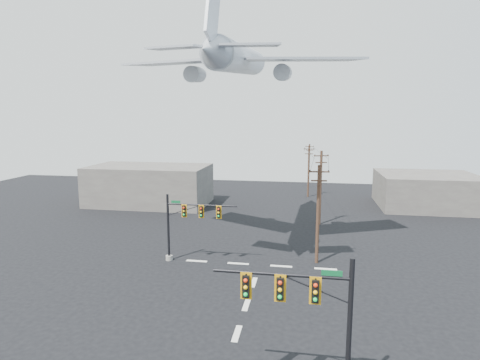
% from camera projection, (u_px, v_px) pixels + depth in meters
% --- Properties ---
extents(ground, '(120.00, 120.00, 0.00)m').
position_uv_depth(ground, '(237.00, 334.00, 25.35)').
color(ground, black).
rests_on(ground, ground).
extents(lane_markings, '(14.00, 21.20, 0.01)m').
position_uv_depth(lane_markings, '(249.00, 296.00, 30.54)').
color(lane_markings, silver).
rests_on(lane_markings, ground).
extents(signal_mast_near, '(6.97, 0.78, 7.12)m').
position_uv_depth(signal_mast_near, '(314.00, 318.00, 19.21)').
color(signal_mast_near, gray).
rests_on(signal_mast_near, ground).
extents(signal_mast_far, '(6.89, 0.71, 6.42)m').
position_uv_depth(signal_mast_far, '(185.00, 224.00, 37.37)').
color(signal_mast_far, gray).
rests_on(signal_mast_far, ground).
extents(utility_pole_a, '(1.85, 0.31, 9.24)m').
position_uv_depth(utility_pole_a, '(318.00, 213.00, 36.85)').
color(utility_pole_a, '#472C1E').
rests_on(utility_pole_a, ground).
extents(utility_pole_b, '(1.84, 0.70, 9.37)m').
position_uv_depth(utility_pole_b, '(320.00, 186.00, 50.17)').
color(utility_pole_b, '#472C1E').
rests_on(utility_pole_b, ground).
extents(utility_pole_c, '(1.79, 0.30, 8.73)m').
position_uv_depth(utility_pole_c, '(309.00, 170.00, 67.51)').
color(utility_pole_c, '#472C1E').
rests_on(utility_pole_c, ground).
extents(utility_pole_d, '(1.66, 0.37, 8.03)m').
position_uv_depth(utility_pole_d, '(309.00, 163.00, 81.37)').
color(utility_pole_d, '#472C1E').
rests_on(utility_pole_d, ground).
extents(power_lines, '(3.12, 45.51, 0.90)m').
position_uv_depth(power_lines, '(314.00, 153.00, 58.49)').
color(power_lines, black).
extents(airliner, '(25.13, 26.35, 6.88)m').
position_uv_depth(airliner, '(239.00, 59.00, 40.22)').
color(airliner, '#A1A6AD').
extents(building_left, '(18.00, 10.00, 6.00)m').
position_uv_depth(building_left, '(150.00, 185.00, 62.24)').
color(building_left, '#656159').
rests_on(building_left, ground).
extents(building_right, '(14.00, 12.00, 5.00)m').
position_uv_depth(building_right, '(427.00, 191.00, 60.27)').
color(building_right, '#656159').
rests_on(building_right, ground).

